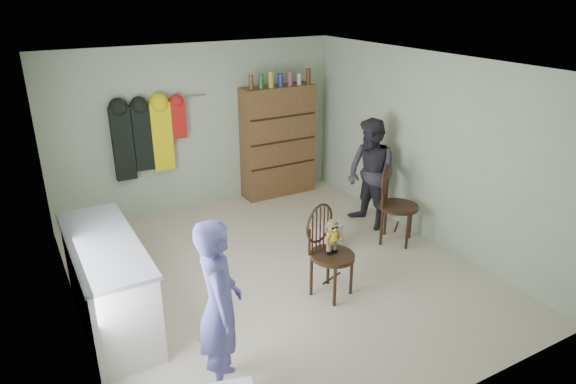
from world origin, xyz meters
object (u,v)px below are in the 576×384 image
counter (109,282)px  chair_front (329,246)px  dresser (278,141)px  chair_far (393,200)px

counter → chair_front: (2.24, -0.64, 0.13)m
counter → dresser: (3.20, 2.30, 0.44)m
counter → chair_far: bearing=0.0°
counter → chair_front: 2.33m
dresser → chair_front: bearing=-108.1°
counter → chair_far: (3.71, 0.00, 0.13)m
chair_far → counter: bearing=138.9°
counter → dresser: size_ratio=0.91×
chair_front → dresser: dresser is taller
chair_far → dresser: size_ratio=0.54×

